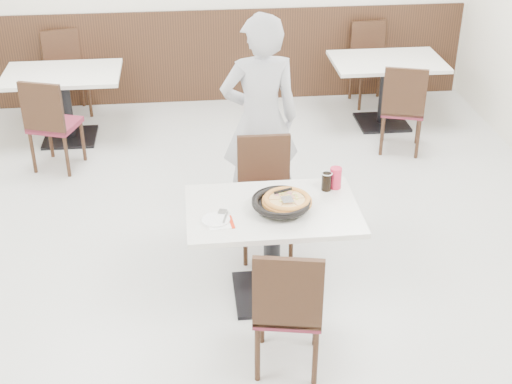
{
  "coord_description": "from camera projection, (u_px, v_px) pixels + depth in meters",
  "views": [
    {
      "loc": [
        -0.4,
        -4.67,
        3.27
      ],
      "look_at": [
        0.06,
        -0.3,
        0.81
      ],
      "focal_mm": 50.0,
      "sensor_mm": 36.0,
      "label": 1
    }
  ],
  "objects": [
    {
      "name": "pizza",
      "position": [
        287.0,
        202.0,
        4.91
      ],
      "size": [
        0.36,
        0.36,
        0.02
      ],
      "primitive_type": "cylinder",
      "rotation": [
        0.0,
        0.0,
        -0.04
      ],
      "color": "gold",
      "rests_on": "pizza_pan"
    },
    {
      "name": "pizza_pan",
      "position": [
        281.0,
        205.0,
        4.9
      ],
      "size": [
        0.36,
        0.36,
        0.01
      ],
      "primitive_type": "cylinder",
      "rotation": [
        0.0,
        0.0,
        -0.04
      ],
      "color": "black",
      "rests_on": "trivet"
    },
    {
      "name": "wainscot_back",
      "position": [
        217.0,
        56.0,
        8.44
      ],
      "size": [
        5.9,
        0.03,
        1.1
      ],
      "primitive_type": "cube",
      "color": "black",
      "rests_on": "floor"
    },
    {
      "name": "side_plate",
      "position": [
        216.0,
        220.0,
        4.8
      ],
      "size": [
        0.2,
        0.2,
        0.01
      ],
      "primitive_type": "cylinder",
      "rotation": [
        0.0,
        0.0,
        -0.04
      ],
      "color": "white",
      "rests_on": "napkin"
    },
    {
      "name": "bg_chair_right_near",
      "position": [
        403.0,
        107.0,
        7.27
      ],
      "size": [
        0.53,
        0.53,
        0.95
      ],
      "primitive_type": null,
      "rotation": [
        0.0,
        0.0,
        -0.31
      ],
      "color": "black",
      "rests_on": "floor"
    },
    {
      "name": "floor",
      "position": [
        244.0,
        262.0,
        5.69
      ],
      "size": [
        7.0,
        7.0,
        0.0
      ],
      "primitive_type": "plane",
      "color": "#AEAEA9",
      "rests_on": "ground"
    },
    {
      "name": "trivet",
      "position": [
        287.0,
        207.0,
        4.93
      ],
      "size": [
        0.12,
        0.12,
        0.04
      ],
      "primitive_type": "cylinder",
      "rotation": [
        0.0,
        0.0,
        -0.04
      ],
      "color": "black",
      "rests_on": "main_table"
    },
    {
      "name": "bg_chair_right_far",
      "position": [
        371.0,
        65.0,
        8.38
      ],
      "size": [
        0.46,
        0.46,
        0.95
      ],
      "primitive_type": null,
      "rotation": [
        0.0,
        0.0,
        3.24
      ],
      "color": "black",
      "rests_on": "floor"
    },
    {
      "name": "cola_glass",
      "position": [
        327.0,
        182.0,
        5.15
      ],
      "size": [
        0.08,
        0.08,
        0.13
      ],
      "primitive_type": "cylinder",
      "rotation": [
        0.0,
        0.0,
        -0.04
      ],
      "color": "black",
      "rests_on": "main_table"
    },
    {
      "name": "bg_table_left",
      "position": [
        66.0,
        106.0,
        7.54
      ],
      "size": [
        1.22,
        0.84,
        0.75
      ],
      "primitive_type": null,
      "rotation": [
        0.0,
        0.0,
        -0.03
      ],
      "color": "white",
      "rests_on": "floor"
    },
    {
      "name": "bg_table_right",
      "position": [
        385.0,
        92.0,
        7.89
      ],
      "size": [
        1.3,
        0.95,
        0.75
      ],
      "primitive_type": null,
      "rotation": [
        0.0,
        0.0,
        -0.13
      ],
      "color": "white",
      "rests_on": "floor"
    },
    {
      "name": "main_table",
      "position": [
        272.0,
        253.0,
        5.14
      ],
      "size": [
        1.23,
        0.85,
        0.75
      ],
      "primitive_type": null,
      "rotation": [
        0.0,
        0.0,
        -0.04
      ],
      "color": "white",
      "rests_on": "floor"
    },
    {
      "name": "fork",
      "position": [
        225.0,
        217.0,
        4.81
      ],
      "size": [
        0.05,
        0.16,
        0.0
      ],
      "primitive_type": "cube",
      "rotation": [
        0.0,
        0.0,
        -0.25
      ],
      "color": "silver",
      "rests_on": "side_plate"
    },
    {
      "name": "bg_chair_left_far",
      "position": [
        67.0,
        75.0,
        8.09
      ],
      "size": [
        0.54,
        0.54,
        0.95
      ],
      "primitive_type": null,
      "rotation": [
        0.0,
        0.0,
        3.49
      ],
      "color": "black",
      "rests_on": "floor"
    },
    {
      "name": "napkin",
      "position": [
        220.0,
        223.0,
        4.78
      ],
      "size": [
        0.18,
        0.18,
        0.0
      ],
      "primitive_type": "cube",
      "rotation": [
        0.0,
        0.0,
        0.1
      ],
      "color": "white",
      "rests_on": "main_table"
    },
    {
      "name": "diner_person",
      "position": [
        260.0,
        120.0,
        5.89
      ],
      "size": [
        0.7,
        0.49,
        1.81
      ],
      "primitive_type": "imported",
      "rotation": [
        0.0,
        0.0,
        3.23
      ],
      "color": "silver",
      "rests_on": "floor"
    },
    {
      "name": "chair_near",
      "position": [
        288.0,
        304.0,
        4.46
      ],
      "size": [
        0.49,
        0.49,
        0.95
      ],
      "primitive_type": null,
      "rotation": [
        0.0,
        0.0,
        -0.19
      ],
      "color": "black",
      "rests_on": "floor"
    },
    {
      "name": "red_cup",
      "position": [
        336.0,
        178.0,
        5.17
      ],
      "size": [
        0.09,
        0.09,
        0.16
      ],
      "primitive_type": "cylinder",
      "rotation": [
        0.0,
        0.0,
        -0.04
      ],
      "color": "#C11E3C",
      "rests_on": "main_table"
    },
    {
      "name": "chair_far",
      "position": [
        266.0,
        200.0,
        5.6
      ],
      "size": [
        0.42,
        0.42,
        0.95
      ],
      "primitive_type": null,
      "rotation": [
        0.0,
        0.0,
        3.13
      ],
      "color": "black",
      "rests_on": "floor"
    },
    {
      "name": "bg_chair_left_near",
      "position": [
        55.0,
        123.0,
        6.92
      ],
      "size": [
        0.53,
        0.53,
        0.95
      ],
      "primitive_type": null,
      "rotation": [
        0.0,
        0.0,
        -0.33
      ],
      "color": "black",
      "rests_on": "floor"
    },
    {
      "name": "pizza_server",
      "position": [
        287.0,
        199.0,
        4.87
      ],
      "size": [
        0.09,
        0.1,
        0.0
      ],
      "primitive_type": "cube",
      "rotation": [
        0.0,
        0.0,
        0.13
      ],
      "color": "silver",
      "rests_on": "pizza"
    }
  ]
}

